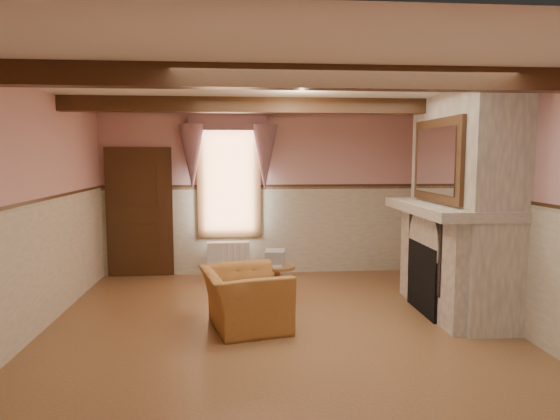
{
  "coord_description": "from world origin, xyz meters",
  "views": [
    {
      "loc": [
        -0.45,
        -5.55,
        2.03
      ],
      "look_at": [
        0.09,
        0.8,
        1.34
      ],
      "focal_mm": 32.0,
      "sensor_mm": 36.0,
      "label": 1
    }
  ],
  "objects": [
    {
      "name": "floor",
      "position": [
        0.0,
        0.0,
        0.0
      ],
      "size": [
        5.5,
        6.0,
        0.01
      ],
      "primitive_type": "cube",
      "color": "brown",
      "rests_on": "ground"
    },
    {
      "name": "ceiling",
      "position": [
        0.0,
        0.0,
        2.8
      ],
      "size": [
        5.5,
        6.0,
        0.01
      ],
      "primitive_type": "cube",
      "color": "silver",
      "rests_on": "wall_back"
    },
    {
      "name": "wall_back",
      "position": [
        0.0,
        3.0,
        1.4
      ],
      "size": [
        5.5,
        0.02,
        2.8
      ],
      "primitive_type": "cube",
      "color": "tan",
      "rests_on": "floor"
    },
    {
      "name": "wall_front",
      "position": [
        0.0,
        -3.0,
        1.4
      ],
      "size": [
        5.5,
        0.02,
        2.8
      ],
      "primitive_type": "cube",
      "color": "tan",
      "rests_on": "floor"
    },
    {
      "name": "wall_left",
      "position": [
        -2.75,
        0.0,
        1.4
      ],
      "size": [
        0.02,
        6.0,
        2.8
      ],
      "primitive_type": "cube",
      "color": "tan",
      "rests_on": "floor"
    },
    {
      "name": "wall_right",
      "position": [
        2.75,
        0.0,
        1.4
      ],
      "size": [
        0.02,
        6.0,
        2.8
      ],
      "primitive_type": "cube",
      "color": "tan",
      "rests_on": "floor"
    },
    {
      "name": "wainscot",
      "position": [
        0.0,
        0.0,
        0.75
      ],
      "size": [
        5.5,
        6.0,
        1.5
      ],
      "primitive_type": null,
      "color": "beige",
      "rests_on": "floor"
    },
    {
      "name": "chair_rail",
      "position": [
        0.0,
        0.0,
        1.5
      ],
      "size": [
        5.5,
        6.0,
        0.08
      ],
      "primitive_type": null,
      "color": "black",
      "rests_on": "wainscot"
    },
    {
      "name": "firebox",
      "position": [
        2.0,
        0.6,
        0.45
      ],
      "size": [
        0.2,
        0.95,
        0.9
      ],
      "primitive_type": "cube",
      "color": "black",
      "rests_on": "floor"
    },
    {
      "name": "armchair",
      "position": [
        -0.38,
        0.23,
        0.35
      ],
      "size": [
        1.15,
        1.25,
        0.69
      ],
      "primitive_type": "imported",
      "rotation": [
        0.0,
        0.0,
        1.8
      ],
      "color": "#9E662D",
      "rests_on": "floor"
    },
    {
      "name": "side_table",
      "position": [
        0.07,
        1.08,
        0.28
      ],
      "size": [
        0.64,
        0.64,
        0.55
      ],
      "primitive_type": "cylinder",
      "rotation": [
        0.0,
        0.0,
        -0.4
      ],
      "color": "brown",
      "rests_on": "floor"
    },
    {
      "name": "book_stack",
      "position": [
        0.05,
        1.12,
        0.65
      ],
      "size": [
        0.3,
        0.35,
        0.2
      ],
      "primitive_type": "cube",
      "rotation": [
        0.0,
        0.0,
        -0.13
      ],
      "color": "#B7AD8C",
      "rests_on": "side_table"
    },
    {
      "name": "radiator",
      "position": [
        -0.62,
        2.7,
        0.3
      ],
      "size": [
        0.71,
        0.22,
        0.6
      ],
      "primitive_type": "cube",
      "rotation": [
        0.0,
        0.0,
        0.06
      ],
      "color": "silver",
      "rests_on": "floor"
    },
    {
      "name": "bowl",
      "position": [
        2.24,
        0.57,
        1.47
      ],
      "size": [
        0.37,
        0.37,
        0.09
      ],
      "primitive_type": "imported",
      "color": "brown",
      "rests_on": "mantel"
    },
    {
      "name": "mantel_clock",
      "position": [
        2.24,
        1.4,
        1.52
      ],
      "size": [
        0.14,
        0.24,
        0.2
      ],
      "primitive_type": "cube",
      "color": "black",
      "rests_on": "mantel"
    },
    {
      "name": "oil_lamp",
      "position": [
        2.24,
        0.85,
        1.56
      ],
      "size": [
        0.11,
        0.11,
        0.28
      ],
      "primitive_type": "cylinder",
      "color": "gold",
      "rests_on": "mantel"
    },
    {
      "name": "candle_red",
      "position": [
        2.24,
        0.02,
        1.5
      ],
      "size": [
        0.06,
        0.06,
        0.16
      ],
      "primitive_type": "cylinder",
      "color": "maroon",
      "rests_on": "mantel"
    },
    {
      "name": "jar_yellow",
      "position": [
        2.24,
        0.41,
        1.48
      ],
      "size": [
        0.06,
        0.06,
        0.12
      ],
      "primitive_type": "cylinder",
      "color": "gold",
      "rests_on": "mantel"
    },
    {
      "name": "fireplace",
      "position": [
        2.42,
        0.6,
        1.4
      ],
      "size": [
        0.85,
        2.0,
        2.8
      ],
      "primitive_type": "cube",
      "color": "gray",
      "rests_on": "floor"
    },
    {
      "name": "mantel",
      "position": [
        2.24,
        0.6,
        1.36
      ],
      "size": [
        1.05,
        2.05,
        0.12
      ],
      "primitive_type": "cube",
      "color": "gray",
      "rests_on": "fireplace"
    },
    {
      "name": "overmantel_mirror",
      "position": [
        2.06,
        0.6,
        1.97
      ],
      "size": [
        0.06,
        1.44,
        1.04
      ],
      "primitive_type": "cube",
      "color": "silver",
      "rests_on": "fireplace"
    },
    {
      "name": "door",
      "position": [
        -2.1,
        2.94,
        1.05
      ],
      "size": [
        1.1,
        0.1,
        2.1
      ],
      "primitive_type": "cube",
      "color": "black",
      "rests_on": "floor"
    },
    {
      "name": "window",
      "position": [
        -0.6,
        2.97,
        1.65
      ],
      "size": [
        1.06,
        0.08,
        2.02
      ],
      "primitive_type": "cube",
      "color": "white",
      "rests_on": "wall_back"
    },
    {
      "name": "window_drapes",
      "position": [
        -0.6,
        2.88,
        2.25
      ],
      "size": [
        1.3,
        0.14,
        1.4
      ],
      "primitive_type": "cube",
      "color": "gray",
      "rests_on": "wall_back"
    },
    {
      "name": "ceiling_beam_front",
      "position": [
        0.0,
        -1.2,
        2.7
      ],
      "size": [
        5.5,
        0.18,
        0.2
      ],
      "primitive_type": "cube",
      "color": "black",
      "rests_on": "ceiling"
    },
    {
      "name": "ceiling_beam_back",
      "position": [
        0.0,
        1.2,
        2.7
      ],
      "size": [
        5.5,
        0.18,
        0.2
      ],
      "primitive_type": "cube",
      "color": "black",
      "rests_on": "ceiling"
    }
  ]
}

